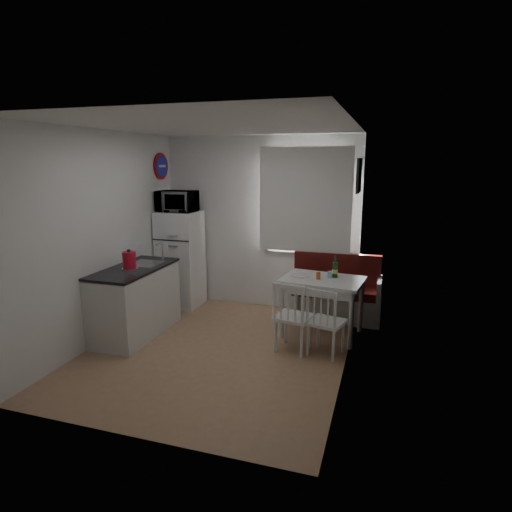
{
  "coord_description": "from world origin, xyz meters",
  "views": [
    {
      "loc": [
        1.87,
        -4.42,
        2.23
      ],
      "look_at": [
        0.33,
        0.5,
        1.08
      ],
      "focal_mm": 30.0,
      "sensor_mm": 36.0,
      "label": 1
    }
  ],
  "objects_px": {
    "chair_right": "(325,315)",
    "microwave": "(177,201)",
    "chair_left": "(292,310)",
    "kettle": "(129,260)",
    "kitchen_counter": "(136,301)",
    "fridge": "(181,259)",
    "wine_bottle": "(335,267)",
    "bench": "(334,298)",
    "dining_table": "(323,285)"
  },
  "relations": [
    {
      "from": "kettle",
      "to": "wine_bottle",
      "type": "relative_size",
      "value": 0.93
    },
    {
      "from": "kitchen_counter",
      "to": "kettle",
      "type": "relative_size",
      "value": 5.05
    },
    {
      "from": "bench",
      "to": "wine_bottle",
      "type": "bearing_deg",
      "value": -84.12
    },
    {
      "from": "chair_left",
      "to": "kitchen_counter",
      "type": "bearing_deg",
      "value": -169.99
    },
    {
      "from": "dining_table",
      "to": "kettle",
      "type": "bearing_deg",
      "value": -152.17
    },
    {
      "from": "chair_left",
      "to": "microwave",
      "type": "xyz_separation_m",
      "value": [
        -2.04,
        1.15,
        1.1
      ]
    },
    {
      "from": "bench",
      "to": "chair_right",
      "type": "distance_m",
      "value": 1.33
    },
    {
      "from": "bench",
      "to": "dining_table",
      "type": "distance_m",
      "value": 0.75
    },
    {
      "from": "kitchen_counter",
      "to": "bench",
      "type": "relative_size",
      "value": 1.02
    },
    {
      "from": "chair_right",
      "to": "kettle",
      "type": "height_order",
      "value": "kettle"
    },
    {
      "from": "fridge",
      "to": "microwave",
      "type": "distance_m",
      "value": 0.9
    },
    {
      "from": "bench",
      "to": "dining_table",
      "type": "bearing_deg",
      "value": -97.23
    },
    {
      "from": "microwave",
      "to": "kettle",
      "type": "height_order",
      "value": "microwave"
    },
    {
      "from": "fridge",
      "to": "microwave",
      "type": "relative_size",
      "value": 2.64
    },
    {
      "from": "microwave",
      "to": "bench",
      "type": "bearing_deg",
      "value": 3.86
    },
    {
      "from": "bench",
      "to": "chair_right",
      "type": "bearing_deg",
      "value": -87.51
    },
    {
      "from": "kitchen_counter",
      "to": "kettle",
      "type": "bearing_deg",
      "value": -72.72
    },
    {
      "from": "chair_right",
      "to": "kitchen_counter",
      "type": "bearing_deg",
      "value": -164.1
    },
    {
      "from": "kitchen_counter",
      "to": "wine_bottle",
      "type": "distance_m",
      "value": 2.62
    },
    {
      "from": "fridge",
      "to": "kettle",
      "type": "relative_size",
      "value": 5.66
    },
    {
      "from": "microwave",
      "to": "wine_bottle",
      "type": "bearing_deg",
      "value": -9.2
    },
    {
      "from": "kitchen_counter",
      "to": "wine_bottle",
      "type": "bearing_deg",
      "value": 18.1
    },
    {
      "from": "kitchen_counter",
      "to": "chair_right",
      "type": "bearing_deg",
      "value": 1.07
    },
    {
      "from": "kitchen_counter",
      "to": "wine_bottle",
      "type": "height_order",
      "value": "kitchen_counter"
    },
    {
      "from": "chair_right",
      "to": "fridge",
      "type": "distance_m",
      "value": 2.72
    },
    {
      "from": "dining_table",
      "to": "chair_left",
      "type": "distance_m",
      "value": 0.72
    },
    {
      "from": "kitchen_counter",
      "to": "dining_table",
      "type": "bearing_deg",
      "value": 16.88
    },
    {
      "from": "chair_left",
      "to": "microwave",
      "type": "bearing_deg",
      "value": 159.39
    },
    {
      "from": "bench",
      "to": "wine_bottle",
      "type": "distance_m",
      "value": 0.81
    },
    {
      "from": "dining_table",
      "to": "chair_right",
      "type": "bearing_deg",
      "value": -70.94
    },
    {
      "from": "kettle",
      "to": "microwave",
      "type": "bearing_deg",
      "value": 91.27
    },
    {
      "from": "chair_left",
      "to": "chair_right",
      "type": "relative_size",
      "value": 0.99
    },
    {
      "from": "bench",
      "to": "microwave",
      "type": "relative_size",
      "value": 2.31
    },
    {
      "from": "dining_table",
      "to": "microwave",
      "type": "bearing_deg",
      "value": 174.84
    },
    {
      "from": "chair_left",
      "to": "chair_right",
      "type": "xyz_separation_m",
      "value": [
        0.39,
        0.0,
        -0.02
      ]
    },
    {
      "from": "microwave",
      "to": "kettle",
      "type": "xyz_separation_m",
      "value": [
        0.03,
        -1.35,
        -0.61
      ]
    },
    {
      "from": "kitchen_counter",
      "to": "chair_right",
      "type": "relative_size",
      "value": 2.82
    },
    {
      "from": "microwave",
      "to": "wine_bottle",
      "type": "height_order",
      "value": "microwave"
    },
    {
      "from": "kitchen_counter",
      "to": "fridge",
      "type": "bearing_deg",
      "value": 89.1
    },
    {
      "from": "kitchen_counter",
      "to": "chair_left",
      "type": "bearing_deg",
      "value": 1.17
    },
    {
      "from": "bench",
      "to": "wine_bottle",
      "type": "height_order",
      "value": "wine_bottle"
    },
    {
      "from": "dining_table",
      "to": "chair_right",
      "type": "distance_m",
      "value": 0.69
    },
    {
      "from": "chair_right",
      "to": "bench",
      "type": "bearing_deg",
      "value": 107.32
    },
    {
      "from": "chair_left",
      "to": "kettle",
      "type": "relative_size",
      "value": 1.77
    },
    {
      "from": "chair_left",
      "to": "chair_right",
      "type": "height_order",
      "value": "chair_left"
    },
    {
      "from": "bench",
      "to": "dining_table",
      "type": "xyz_separation_m",
      "value": [
        -0.08,
        -0.65,
        0.37
      ]
    },
    {
      "from": "chair_right",
      "to": "wine_bottle",
      "type": "bearing_deg",
      "value": 104.83
    },
    {
      "from": "wine_bottle",
      "to": "chair_right",
      "type": "bearing_deg",
      "value": -90.0
    },
    {
      "from": "chair_right",
      "to": "microwave",
      "type": "distance_m",
      "value": 2.91
    },
    {
      "from": "bench",
      "to": "chair_left",
      "type": "distance_m",
      "value": 1.37
    }
  ]
}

